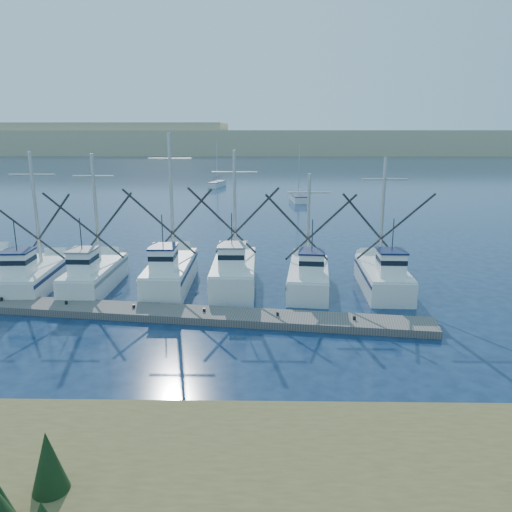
{
  "coord_description": "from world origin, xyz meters",
  "views": [
    {
      "loc": [
        -2.36,
        -19.04,
        9.93
      ],
      "look_at": [
        -2.82,
        8.0,
        3.11
      ],
      "focal_mm": 35.0,
      "sensor_mm": 36.0,
      "label": 1
    }
  ],
  "objects": [
    {
      "name": "ground",
      "position": [
        0.0,
        0.0,
        0.0
      ],
      "size": [
        500.0,
        500.0,
        0.0
      ],
      "primitive_type": "plane",
      "color": "#0C1D36",
      "rests_on": "ground"
    },
    {
      "name": "sailboat_far",
      "position": [
        -10.94,
        71.28,
        0.5
      ],
      "size": [
        2.85,
        5.81,
        8.1
      ],
      "rotation": [
        0.0,
        0.0,
        -0.24
      ],
      "color": "white",
      "rests_on": "ground"
    },
    {
      "name": "floating_dock",
      "position": [
        -8.58,
        6.73,
        0.2
      ],
      "size": [
        30.39,
        5.99,
        0.41
      ],
      "primitive_type": "cube",
      "rotation": [
        0.0,
        0.0,
        -0.13
      ],
      "color": "#68635D",
      "rests_on": "ground"
    },
    {
      "name": "sailboat_near",
      "position": [
        2.55,
        52.87,
        0.49
      ],
      "size": [
        2.42,
        6.41,
        8.1
      ],
      "rotation": [
        0.0,
        0.0,
        0.08
      ],
      "color": "white",
      "rests_on": "ground"
    },
    {
      "name": "dune_ridge",
      "position": [
        0.0,
        210.0,
        5.0
      ],
      "size": [
        360.0,
        60.0,
        10.0
      ],
      "primitive_type": "cube",
      "color": "tan",
      "rests_on": "ground"
    },
    {
      "name": "trawler_fleet",
      "position": [
        -8.48,
        11.48,
        0.99
      ],
      "size": [
        30.0,
        8.05,
        9.81
      ],
      "color": "white",
      "rests_on": "ground"
    }
  ]
}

